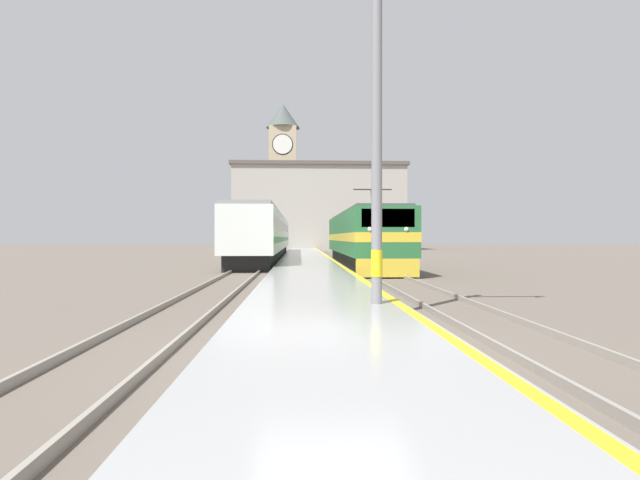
% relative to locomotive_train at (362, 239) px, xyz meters
% --- Properties ---
extents(ground_plane, '(200.00, 200.00, 0.00)m').
position_rel_locomotive_train_xyz_m(ground_plane, '(-3.31, 7.32, -1.74)').
color(ground_plane, '#60564C').
extents(platform, '(3.65, 140.00, 0.34)m').
position_rel_locomotive_train_xyz_m(platform, '(-3.31, 2.32, -1.57)').
color(platform, '#999999').
rests_on(platform, ground).
extents(rail_track_near, '(2.83, 140.00, 0.16)m').
position_rel_locomotive_train_xyz_m(rail_track_near, '(0.00, 2.32, -1.71)').
color(rail_track_near, '#60564C').
rests_on(rail_track_near, ground).
extents(rail_track_far, '(2.83, 140.00, 0.16)m').
position_rel_locomotive_train_xyz_m(rail_track_far, '(-6.58, 2.32, -1.71)').
color(rail_track_far, '#60564C').
rests_on(rail_track_far, ground).
extents(locomotive_train, '(2.92, 18.45, 4.36)m').
position_rel_locomotive_train_xyz_m(locomotive_train, '(0.00, 0.00, 0.00)').
color(locomotive_train, black).
rests_on(locomotive_train, ground).
extents(passenger_train, '(2.92, 34.63, 3.69)m').
position_rel_locomotive_train_xyz_m(passenger_train, '(-6.58, 11.57, 0.26)').
color(passenger_train, black).
rests_on(passenger_train, ground).
extents(catenary_mast, '(2.42, 0.26, 8.32)m').
position_rel_locomotive_train_xyz_m(catenary_mast, '(-2.03, -19.50, 2.76)').
color(catenary_mast, gray).
rests_on(catenary_mast, platform).
extents(clock_tower, '(5.80, 5.80, 24.97)m').
position_rel_locomotive_train_xyz_m(clock_tower, '(-6.65, 56.14, 11.65)').
color(clock_tower, tan).
rests_on(clock_tower, ground).
extents(station_building, '(25.11, 8.23, 12.47)m').
position_rel_locomotive_train_xyz_m(station_building, '(-0.97, 42.39, 4.52)').
color(station_building, '#A8A399').
rests_on(station_building, ground).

